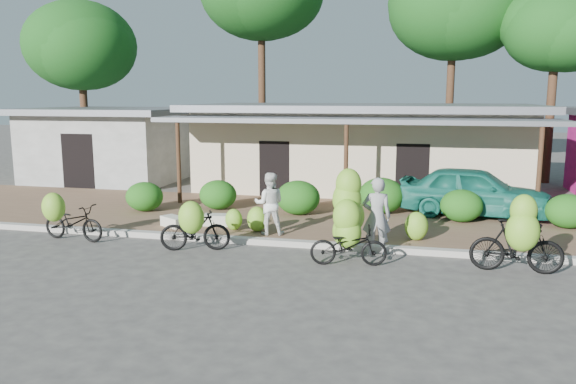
{
  "coord_description": "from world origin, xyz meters",
  "views": [
    {
      "loc": [
        2.2,
        -11.16,
        3.7
      ],
      "look_at": [
        -1.1,
        2.92,
        1.2
      ],
      "focal_mm": 35.0,
      "sensor_mm": 36.0,
      "label": 1
    }
  ],
  "objects_px": {
    "tree_center_right": "(450,6)",
    "bike_center": "(348,225)",
    "tree_back_left": "(78,44)",
    "bystander": "(269,204)",
    "bike_left": "(194,227)",
    "vendor": "(377,217)",
    "teal_van": "(474,191)",
    "tree_near_right": "(551,28)",
    "bike_far_left": "(70,220)",
    "sack_far": "(174,222)",
    "bike_right": "(518,240)",
    "sack_near": "(219,220)"
  },
  "relations": [
    {
      "from": "bike_center",
      "to": "teal_van",
      "type": "distance_m",
      "value": 6.04
    },
    {
      "from": "bike_center",
      "to": "sack_near",
      "type": "distance_m",
      "value": 4.52
    },
    {
      "from": "tree_center_right",
      "to": "sack_far",
      "type": "height_order",
      "value": "tree_center_right"
    },
    {
      "from": "tree_near_right",
      "to": "bike_left",
      "type": "distance_m",
      "value": 18.04
    },
    {
      "from": "tree_near_right",
      "to": "tree_center_right",
      "type": "bearing_deg",
      "value": 153.43
    },
    {
      "from": "bike_far_left",
      "to": "bike_left",
      "type": "bearing_deg",
      "value": -86.53
    },
    {
      "from": "bike_center",
      "to": "vendor",
      "type": "bearing_deg",
      "value": -50.34
    },
    {
      "from": "bike_left",
      "to": "vendor",
      "type": "bearing_deg",
      "value": -96.21
    },
    {
      "from": "tree_back_left",
      "to": "bystander",
      "type": "distance_m",
      "value": 16.89
    },
    {
      "from": "tree_center_right",
      "to": "tree_back_left",
      "type": "bearing_deg",
      "value": -168.37
    },
    {
      "from": "bike_left",
      "to": "sack_far",
      "type": "xyz_separation_m",
      "value": [
        -1.4,
        1.87,
        -0.35
      ]
    },
    {
      "from": "bike_far_left",
      "to": "bike_center",
      "type": "distance_m",
      "value": 7.14
    },
    {
      "from": "bike_right",
      "to": "teal_van",
      "type": "distance_m",
      "value": 5.34
    },
    {
      "from": "bike_right",
      "to": "teal_van",
      "type": "height_order",
      "value": "bike_right"
    },
    {
      "from": "bike_center",
      "to": "vendor",
      "type": "distance_m",
      "value": 0.89
    },
    {
      "from": "tree_back_left",
      "to": "sack_far",
      "type": "xyz_separation_m",
      "value": [
        9.36,
        -10.29,
        -5.84
      ]
    },
    {
      "from": "bike_left",
      "to": "sack_near",
      "type": "height_order",
      "value": "bike_left"
    },
    {
      "from": "bike_left",
      "to": "bystander",
      "type": "distance_m",
      "value": 2.19
    },
    {
      "from": "tree_back_left",
      "to": "tree_near_right",
      "type": "xyz_separation_m",
      "value": [
        21.0,
        1.5,
        0.33
      ]
    },
    {
      "from": "bike_left",
      "to": "bystander",
      "type": "xyz_separation_m",
      "value": [
        1.41,
        1.65,
        0.32
      ]
    },
    {
      "from": "tree_center_right",
      "to": "bike_far_left",
      "type": "height_order",
      "value": "tree_center_right"
    },
    {
      "from": "tree_center_right",
      "to": "vendor",
      "type": "distance_m",
      "value": 16.51
    },
    {
      "from": "vendor",
      "to": "teal_van",
      "type": "xyz_separation_m",
      "value": [
        2.55,
        4.5,
        -0.06
      ]
    },
    {
      "from": "tree_center_right",
      "to": "sack_near",
      "type": "height_order",
      "value": "tree_center_right"
    },
    {
      "from": "bike_right",
      "to": "bike_left",
      "type": "bearing_deg",
      "value": 91.01
    },
    {
      "from": "tree_center_right",
      "to": "bike_left",
      "type": "height_order",
      "value": "tree_center_right"
    },
    {
      "from": "bike_far_left",
      "to": "sack_near",
      "type": "distance_m",
      "value": 3.86
    },
    {
      "from": "bike_right",
      "to": "bystander",
      "type": "height_order",
      "value": "bike_right"
    },
    {
      "from": "bike_center",
      "to": "sack_far",
      "type": "bearing_deg",
      "value": 61.01
    },
    {
      "from": "tree_center_right",
      "to": "bike_center",
      "type": "bearing_deg",
      "value": -99.45
    },
    {
      "from": "tree_center_right",
      "to": "sack_near",
      "type": "bearing_deg",
      "value": -115.9
    },
    {
      "from": "tree_back_left",
      "to": "bike_center",
      "type": "distance_m",
      "value": 19.52
    },
    {
      "from": "tree_near_right",
      "to": "teal_van",
      "type": "height_order",
      "value": "tree_near_right"
    },
    {
      "from": "bike_far_left",
      "to": "bystander",
      "type": "relative_size",
      "value": 1.15
    },
    {
      "from": "bike_left",
      "to": "sack_near",
      "type": "relative_size",
      "value": 2.05
    },
    {
      "from": "tree_center_right",
      "to": "sack_near",
      "type": "xyz_separation_m",
      "value": [
        -6.48,
        -13.35,
        -7.45
      ]
    },
    {
      "from": "tree_back_left",
      "to": "tree_center_right",
      "type": "xyz_separation_m",
      "value": [
        17.0,
        3.5,
        1.63
      ]
    },
    {
      "from": "tree_near_right",
      "to": "bystander",
      "type": "height_order",
      "value": "tree_near_right"
    },
    {
      "from": "bike_center",
      "to": "sack_near",
      "type": "xyz_separation_m",
      "value": [
        -3.89,
        2.24,
        -0.58
      ]
    },
    {
      "from": "tree_near_right",
      "to": "bike_left",
      "type": "xyz_separation_m",
      "value": [
        -10.24,
        -13.66,
        -5.82
      ]
    },
    {
      "from": "tree_center_right",
      "to": "teal_van",
      "type": "height_order",
      "value": "tree_center_right"
    },
    {
      "from": "tree_center_right",
      "to": "tree_near_right",
      "type": "bearing_deg",
      "value": -26.57
    },
    {
      "from": "sack_near",
      "to": "bike_far_left",
      "type": "bearing_deg",
      "value": -147.26
    },
    {
      "from": "tree_near_right",
      "to": "bike_right",
      "type": "bearing_deg",
      "value": -102.49
    },
    {
      "from": "tree_near_right",
      "to": "vendor",
      "type": "height_order",
      "value": "tree_near_right"
    },
    {
      "from": "tree_back_left",
      "to": "sack_near",
      "type": "relative_size",
      "value": 9.5
    },
    {
      "from": "teal_van",
      "to": "tree_back_left",
      "type": "bearing_deg",
      "value": 76.53
    },
    {
      "from": "bystander",
      "to": "bike_right",
      "type": "bearing_deg",
      "value": 151.78
    },
    {
      "from": "sack_far",
      "to": "teal_van",
      "type": "xyz_separation_m",
      "value": [
        8.17,
        3.38,
        0.61
      ]
    },
    {
      "from": "tree_back_left",
      "to": "tree_near_right",
      "type": "bearing_deg",
      "value": 4.08
    }
  ]
}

